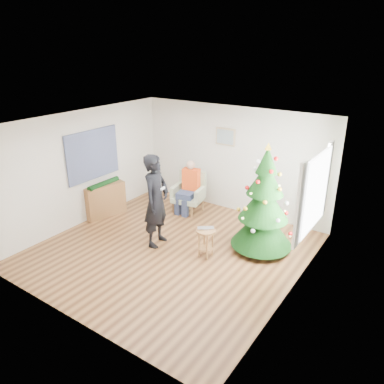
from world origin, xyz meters
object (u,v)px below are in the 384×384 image
Objects in this scene: standing_man at (156,201)px; console at (105,200)px; stool at (206,243)px; armchair at (189,197)px; christmas_tree at (264,204)px.

console is at bearing 69.67° from standing_man.
stool is 1.31m from standing_man.
standing_man is at bearing -173.17° from stool.
standing_man is 1.94× the size of console.
stool is at bearing 8.87° from console.
armchair is 0.51× the size of standing_man.
console is (-3.82, -0.64, -0.61)m from christmas_tree.
armchair reaches higher than console.
christmas_tree is 3.84× the size of stool.
christmas_tree is at bearing 22.79° from console.
christmas_tree reaches higher than stool.
christmas_tree is 1.15× the size of standing_man.
armchair reaches higher than stool.
armchair is at bearing 55.27° from console.
stool is 2.21m from armchair.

